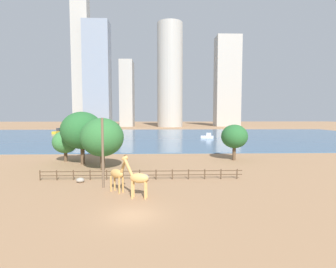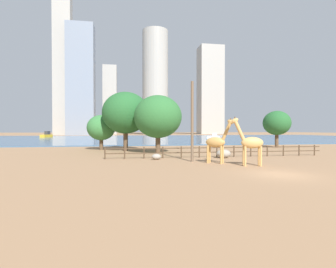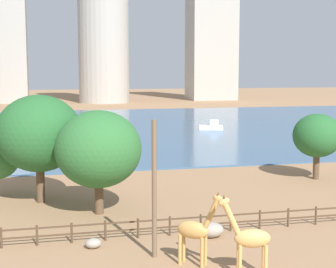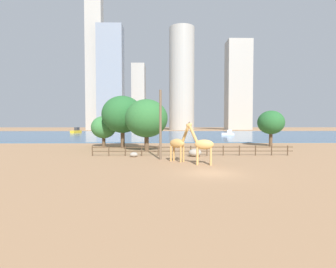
% 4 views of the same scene
% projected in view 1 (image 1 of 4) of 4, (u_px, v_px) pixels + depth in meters
% --- Properties ---
extents(ground_plane, '(400.00, 400.00, 0.00)m').
position_uv_depth(ground_plane, '(154.00, 136.00, 101.59)').
color(ground_plane, '#9E7551').
extents(harbor_water, '(180.00, 86.00, 0.20)m').
position_uv_depth(harbor_water, '(154.00, 136.00, 98.59)').
color(harbor_water, '#3D6084').
rests_on(harbor_water, ground).
extents(giraffe_tall, '(2.49, 2.15, 4.31)m').
position_uv_depth(giraffe_tall, '(118.00, 174.00, 28.28)').
color(giraffe_tall, tan).
rests_on(giraffe_tall, ground).
extents(giraffe_companion, '(2.90, 1.16, 4.40)m').
position_uv_depth(giraffe_companion, '(138.00, 178.00, 26.24)').
color(giraffe_companion, tan).
rests_on(giraffe_companion, ground).
extents(utility_pole, '(0.28, 0.28, 8.03)m').
position_uv_depth(utility_pole, '(103.00, 153.00, 29.83)').
color(utility_pole, brown).
rests_on(utility_pole, ground).
extents(boulder_near_fence, '(0.99, 0.81, 0.61)m').
position_uv_depth(boulder_near_fence, '(80.00, 180.00, 32.30)').
color(boulder_near_fence, gray).
rests_on(boulder_near_fence, ground).
extents(boulder_by_pole, '(1.64, 1.29, 0.97)m').
position_uv_depth(boulder_by_pole, '(143.00, 178.00, 32.85)').
color(boulder_by_pole, gray).
rests_on(boulder_by_pole, ground).
extents(enclosure_fence, '(26.12, 0.14, 1.30)m').
position_uv_depth(enclosure_fence, '(141.00, 174.00, 33.75)').
color(enclosure_fence, '#4C3826').
rests_on(enclosure_fence, ground).
extents(tree_left_large, '(4.81, 4.81, 6.55)m').
position_uv_depth(tree_left_large, '(234.00, 137.00, 47.84)').
color(tree_left_large, brown).
rests_on(tree_left_large, ground).
extents(tree_center_broad, '(6.47, 6.47, 7.88)m').
position_uv_depth(tree_center_broad, '(102.00, 137.00, 39.54)').
color(tree_center_broad, brown).
rests_on(tree_center_broad, ground).
extents(tree_right_tall, '(6.96, 6.96, 8.86)m').
position_uv_depth(tree_right_tall, '(82.00, 131.00, 43.86)').
color(tree_right_tall, brown).
rests_on(tree_right_tall, ground).
extents(tree_left_small, '(4.44, 4.44, 5.51)m').
position_uv_depth(tree_left_small, '(65.00, 142.00, 46.61)').
color(tree_left_small, brown).
rests_on(tree_left_small, ground).
extents(boat_ferry, '(4.51, 2.67, 1.87)m').
position_uv_depth(boat_ferry, '(208.00, 136.00, 89.61)').
color(boat_ferry, silver).
rests_on(boat_ferry, harbor_water).
extents(boat_sailboat, '(3.49, 5.83, 2.42)m').
position_uv_depth(boat_sailboat, '(58.00, 132.00, 110.55)').
color(boat_sailboat, gold).
rests_on(boat_sailboat, harbor_water).
extents(skyline_tower_needle, '(10.29, 8.11, 90.00)m').
position_uv_depth(skyline_tower_needle, '(81.00, 57.00, 166.36)').
color(skyline_tower_needle, '#ADA89E').
rests_on(skyline_tower_needle, ground).
extents(skyline_block_central, '(16.90, 16.90, 68.09)m').
position_uv_depth(skyline_block_central, '(170.00, 76.00, 174.12)').
color(skyline_block_central, '#ADA89E').
rests_on(skyline_block_central, ground).
extents(skyline_tower_glass, '(15.66, 11.11, 64.96)m').
position_uv_depth(skyline_tower_glass, '(97.00, 75.00, 161.84)').
color(skyline_tower_glass, gray).
rests_on(skyline_tower_glass, ground).
extents(skyline_block_left, '(16.70, 12.94, 62.25)m').
position_uv_depth(skyline_block_left, '(227.00, 82.00, 183.60)').
color(skyline_block_left, '#ADA89E').
rests_on(skyline_block_left, ground).
extents(skyline_block_right, '(8.85, 15.48, 44.84)m').
position_uv_depth(skyline_block_right, '(127.00, 94.00, 181.28)').
color(skyline_block_right, '#ADA89E').
rests_on(skyline_block_right, ground).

